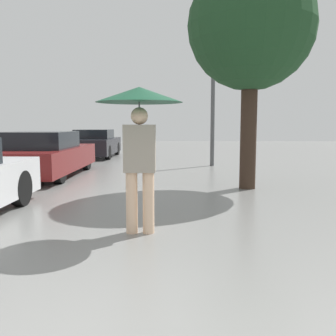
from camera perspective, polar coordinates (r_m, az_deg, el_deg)
The scene contains 5 objects.
pedestrian at distance 4.78m, azimuth -4.38°, elevation 7.82°, with size 1.10×1.10×1.88m.
parked_car_middle at distance 10.80m, azimuth -18.47°, elevation 1.89°, with size 1.88×4.44×1.22m.
parked_car_farthest at distance 16.47m, azimuth -11.01°, elevation 3.61°, with size 1.67×3.82×1.19m.
tree at distance 8.62m, azimuth 12.54°, elevation 20.14°, with size 2.69×2.69×4.83m.
street_lamp at distance 12.88m, azimuth 6.86°, elevation 10.96°, with size 0.26×0.26×4.20m.
Camera 1 is at (0.22, -1.75, 1.41)m, focal length 40.00 mm.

